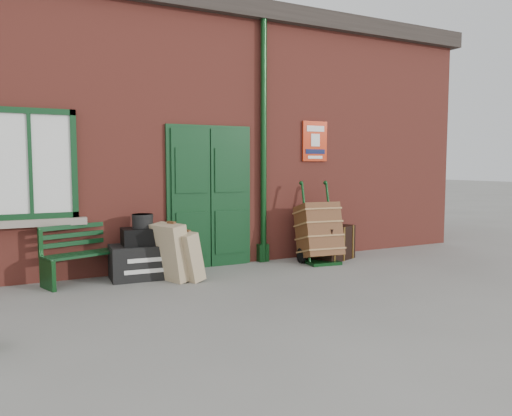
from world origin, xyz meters
TOP-DOWN VIEW (x-y plane):
  - ground at (0.00, 0.00)m, footprint 80.00×80.00m
  - station_building at (-0.00, 3.49)m, footprint 10.30×4.30m
  - bench at (-2.16, 1.31)m, footprint 1.42×0.82m
  - houdini_trunk at (-1.45, 1.13)m, footprint 1.01×0.60m
  - strongbox at (-1.50, 1.13)m, footprint 0.56×0.43m
  - hatbox at (-1.47, 1.16)m, footprint 0.31×0.31m
  - suitcase_back at (-1.17, 0.80)m, footprint 0.51×0.65m
  - suitcase_front at (-0.99, 0.70)m, footprint 0.49×0.60m
  - porter_trolley at (1.45, 0.95)m, footprint 0.73×0.77m
  - dark_trunk at (1.78, 1.08)m, footprint 0.95×0.81m

SIDE VIEW (x-z plane):
  - ground at x=0.00m, z-range 0.00..0.00m
  - houdini_trunk at x=-1.45m, z-range 0.00..0.49m
  - dark_trunk at x=1.78m, z-range 0.00..0.58m
  - suitcase_front at x=-0.99m, z-range 0.00..0.71m
  - suitcase_back at x=-1.17m, z-range 0.00..0.82m
  - bench at x=-2.16m, z-range 0.00..0.84m
  - porter_trolley at x=1.45m, z-range -0.15..1.18m
  - strongbox at x=-1.50m, z-range 0.49..0.73m
  - hatbox at x=-1.47m, z-range 0.73..0.93m
  - station_building at x=0.00m, z-range -0.02..4.34m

